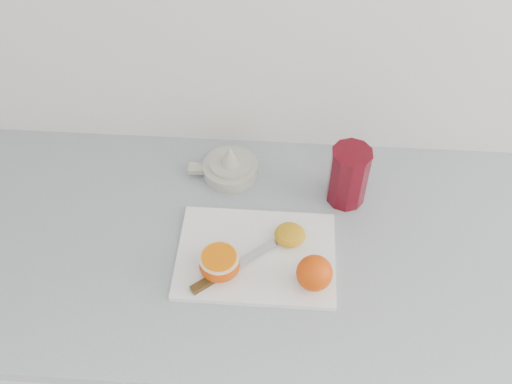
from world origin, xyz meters
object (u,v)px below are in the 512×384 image
cutting_board (256,255)px  half_orange (220,264)px  counter (276,341)px  citrus_juicer (230,167)px  red_tumbler (348,178)px

cutting_board → half_orange: bearing=-146.1°
counter → citrus_juicer: size_ratio=15.57×
counter → citrus_juicer: 0.52m
half_orange → citrus_juicer: size_ratio=0.50×
citrus_juicer → counter: bearing=-56.0°
red_tumbler → cutting_board: bearing=-136.9°
cutting_board → citrus_juicer: (-0.08, 0.23, 0.02)m
counter → red_tumbler: size_ratio=17.54×
cutting_board → half_orange: (-0.07, -0.05, 0.03)m
cutting_board → half_orange: 0.09m
counter → half_orange: (-0.12, -0.09, 0.48)m
half_orange → citrus_juicer: 0.27m
cutting_board → red_tumbler: 0.26m
cutting_board → citrus_juicer: 0.24m
half_orange → red_tumbler: 0.34m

